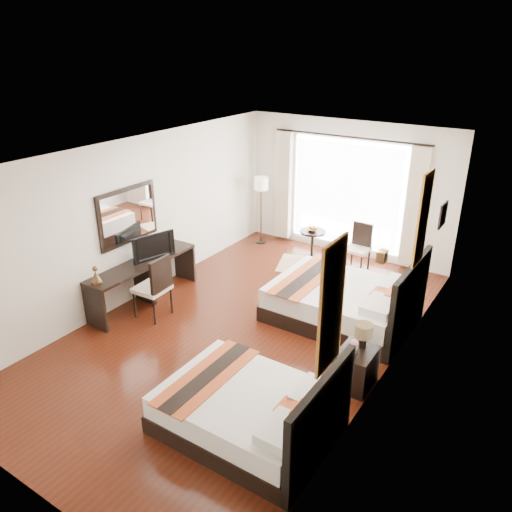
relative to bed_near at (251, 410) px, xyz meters
The scene contains 29 objects.
floor 2.25m from the bed_near, 126.18° to the left, with size 4.50×7.50×0.01m, color #341709.
ceiling 3.35m from the bed_near, 126.18° to the left, with size 4.50×7.50×0.02m, color white.
wall_headboard 2.31m from the bed_near, 62.84° to the left, with size 0.01×7.50×2.80m, color silver.
wall_desk 4.15m from the bed_near, 153.15° to the left, with size 0.01×7.50×2.80m, color silver.
wall_window 5.81m from the bed_near, 103.38° to the left, with size 4.50×0.01×2.80m, color silver.
wall_entry 2.60m from the bed_near, 124.21° to the right, with size 4.50×0.01×2.80m, color silver.
window_glass 5.78m from the bed_near, 103.41° to the left, with size 2.40×0.02×2.20m, color white.
sheer_curtain 5.72m from the bed_near, 103.55° to the left, with size 2.30×0.02×2.10m, color white.
drape_left 6.18m from the bed_near, 117.01° to the left, with size 0.35×0.14×2.35m, color beige.
drape_right 5.53m from the bed_near, 88.62° to the left, with size 0.35×0.14×2.35m, color beige.
art_panel_near 1.89m from the bed_near, ahead, with size 0.03×0.50×1.35m, color brown.
art_panel_far 3.51m from the bed_near, 72.85° to the left, with size 0.03×0.50×1.35m, color brown.
wall_sconce 2.36m from the bed_near, 59.21° to the left, with size 0.10×0.14×0.14m, color #422C17.
mirror_frame 4.09m from the bed_near, 155.57° to the left, with size 0.04×1.25×0.95m, color black.
mirror_glass 4.07m from the bed_near, 155.42° to the left, with size 0.01×1.12×0.82m, color white.
bed_near is the anchor object (origin of this frame).
bed_far 2.95m from the bed_near, 92.47° to the left, with size 2.23×1.74×1.26m.
nightstand 1.61m from the bed_near, 64.86° to the left, with size 0.45×0.56×0.53m, color black.
table_lamp 1.79m from the bed_near, 66.08° to the left, with size 0.24×0.24×0.38m.
vase 1.50m from the bed_near, 62.56° to the left, with size 0.14×0.14×0.14m, color black.
console_desk 3.68m from the bed_near, 154.09° to the left, with size 0.50×2.20×0.76m, color black.
television 3.83m from the bed_near, 150.77° to the left, with size 0.79×0.10×0.46m, color black.
bronze_figurine 3.42m from the bed_near, 169.12° to the left, with size 0.17×0.17×0.26m, color #422C17, non-canonical shape.
desk_chair 3.12m from the bed_near, 154.75° to the left, with size 0.52×0.52×1.08m.
floor_lamp 5.99m from the bed_near, 121.58° to the left, with size 0.30×0.30×1.51m.
side_table 5.17m from the bed_near, 109.48° to the left, with size 0.53×0.53×0.61m, color black.
fruit_bowl 5.15m from the bed_near, 109.61° to the left, with size 0.20×0.20×0.05m, color #4D3A1B.
window_chair 4.92m from the bed_near, 98.45° to the left, with size 0.45×0.45×0.94m.
jute_rug 4.79m from the bed_near, 108.77° to the left, with size 1.34×0.91×0.01m, color tan.
Camera 1 is at (3.87, -5.61, 4.26)m, focal length 35.00 mm.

